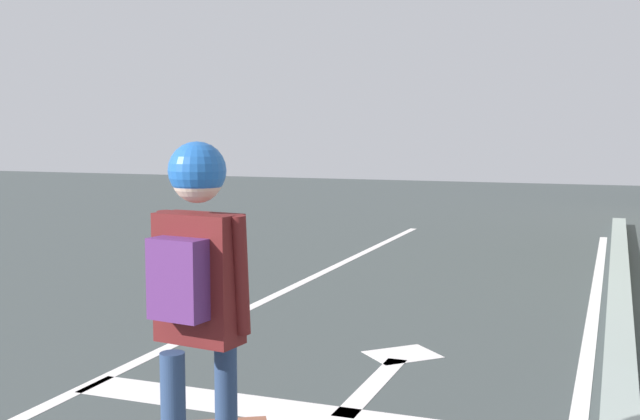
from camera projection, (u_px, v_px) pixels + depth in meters
lane_line_center at (79, 390)px, 5.70m from camera, size 0.12×20.00×0.01m
stop_bar at (316, 415)px, 5.20m from camera, size 3.57×0.40×0.01m
lane_arrow_stem at (373, 385)px, 5.81m from camera, size 0.16×1.40×0.01m
lane_arrow_head at (402, 354)px, 6.60m from camera, size 0.71×0.71×0.01m
skater at (197, 281)px, 3.55m from camera, size 0.48×0.64×1.76m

